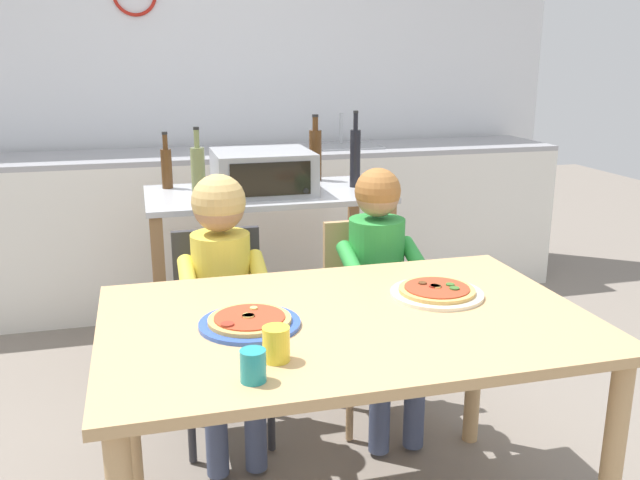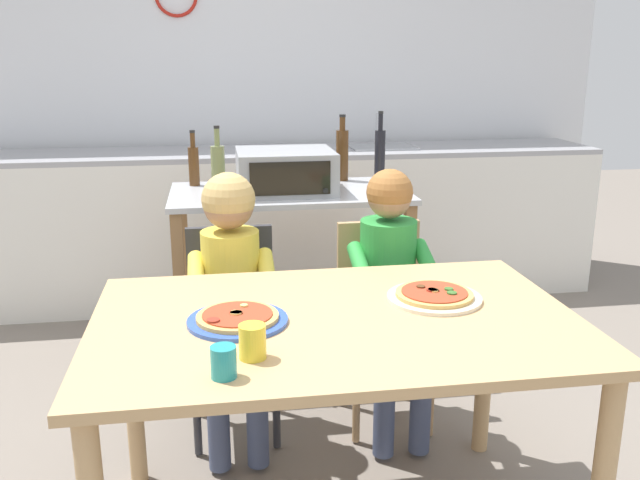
{
  "view_description": "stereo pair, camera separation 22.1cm",
  "coord_description": "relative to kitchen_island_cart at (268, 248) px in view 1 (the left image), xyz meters",
  "views": [
    {
      "loc": [
        -0.55,
        -1.76,
        1.48
      ],
      "look_at": [
        0.0,
        0.3,
        0.9
      ],
      "focal_mm": 38.09,
      "sensor_mm": 36.0,
      "label": 1
    },
    {
      "loc": [
        -0.34,
        -1.81,
        1.48
      ],
      "look_at": [
        0.0,
        0.3,
        0.9
      ],
      "focal_mm": 38.09,
      "sensor_mm": 36.0,
      "label": 2
    }
  ],
  "objects": [
    {
      "name": "ground_plane",
      "position": [
        -0.02,
        -0.29,
        -0.58
      ],
      "size": [
        10.61,
        10.61,
        0.0
      ],
      "primitive_type": "plane",
      "color": "slate"
    },
    {
      "name": "back_wall_tiled",
      "position": [
        -0.02,
        1.36,
        0.78
      ],
      "size": [
        4.5,
        0.14,
        2.7
      ],
      "color": "silver",
      "rests_on": "ground"
    },
    {
      "name": "kitchen_counter",
      "position": [
        -0.02,
        0.95,
        -0.12
      ],
      "size": [
        4.05,
        0.6,
        1.12
      ],
      "color": "silver",
      "rests_on": "ground"
    },
    {
      "name": "kitchen_island_cart",
      "position": [
        0.0,
        0.0,
        0.0
      ],
      "size": [
        1.12,
        0.62,
        0.85
      ],
      "color": "#B7BABF",
      "rests_on": "ground"
    },
    {
      "name": "toaster_oven",
      "position": [
        -0.02,
        -0.01,
        0.38
      ],
      "size": [
        0.45,
        0.41,
        0.2
      ],
      "color": "#999BA0",
      "rests_on": "kitchen_island_cart"
    },
    {
      "name": "bottle_squat_spirits",
      "position": [
        -0.45,
        0.21,
        0.38
      ],
      "size": [
        0.05,
        0.05,
        0.27
      ],
      "color": "#4C2D14",
      "rests_on": "kitchen_island_cart"
    },
    {
      "name": "bottle_brown_beer",
      "position": [
        0.3,
        0.24,
        0.42
      ],
      "size": [
        0.06,
        0.06,
        0.34
      ],
      "color": "#4C2D14",
      "rests_on": "kitchen_island_cart"
    },
    {
      "name": "bottle_clear_vinegar",
      "position": [
        0.44,
        0.01,
        0.43
      ],
      "size": [
        0.05,
        0.05,
        0.37
      ],
      "color": "black",
      "rests_on": "kitchen_island_cart"
    },
    {
      "name": "bottle_slim_sauce",
      "position": [
        -0.33,
        -0.21,
        0.41
      ],
      "size": [
        0.06,
        0.06,
        0.33
      ],
      "color": "olive",
      "rests_on": "kitchen_island_cart"
    },
    {
      "name": "dining_table",
      "position": [
        -0.02,
        -1.35,
        0.08
      ],
      "size": [
        1.41,
        0.91,
        0.75
      ],
      "color": "tan",
      "rests_on": "ground"
    },
    {
      "name": "dining_chair_left",
      "position": [
        -0.3,
        -0.62,
        -0.09
      ],
      "size": [
        0.36,
        0.36,
        0.81
      ],
      "color": "#333338",
      "rests_on": "ground"
    },
    {
      "name": "dining_chair_right",
      "position": [
        0.31,
        -0.63,
        -0.09
      ],
      "size": [
        0.36,
        0.36,
        0.81
      ],
      "color": "tan",
      "rests_on": "ground"
    },
    {
      "name": "child_in_yellow_shirt",
      "position": [
        -0.3,
        -0.74,
        0.11
      ],
      "size": [
        0.32,
        0.42,
        1.04
      ],
      "color": "#424C6B",
      "rests_on": "ground"
    },
    {
      "name": "child_in_green_shirt",
      "position": [
        0.31,
        -0.75,
        0.09
      ],
      "size": [
        0.32,
        0.42,
        1.04
      ],
      "color": "#424C6B",
      "rests_on": "ground"
    },
    {
      "name": "pizza_plate_blue_rimmed",
      "position": [
        -0.3,
        -1.35,
        0.18
      ],
      "size": [
        0.29,
        0.29,
        0.03
      ],
      "color": "#3356B7",
      "rests_on": "dining_table"
    },
    {
      "name": "pizza_plate_cream",
      "position": [
        0.31,
        -1.26,
        0.18
      ],
      "size": [
        0.29,
        0.29,
        0.03
      ],
      "color": "beige",
      "rests_on": "dining_table"
    },
    {
      "name": "drinking_cup_teal",
      "position": [
        -0.35,
        -1.68,
        0.21
      ],
      "size": [
        0.06,
        0.06,
        0.08
      ],
      "primitive_type": "cylinder",
      "color": "teal",
      "rests_on": "dining_table"
    },
    {
      "name": "drinking_cup_yellow",
      "position": [
        -0.27,
        -1.59,
        0.21
      ],
      "size": [
        0.07,
        0.07,
        0.09
      ],
      "primitive_type": "cylinder",
      "color": "yellow",
      "rests_on": "dining_table"
    }
  ]
}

